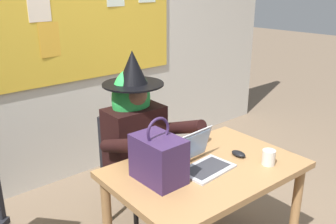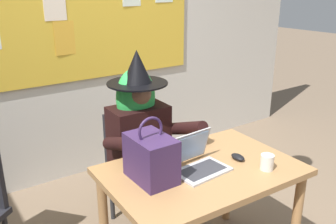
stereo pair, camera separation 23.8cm
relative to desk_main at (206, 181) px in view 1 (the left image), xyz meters
name	(u,v)px [view 1 (the left image)]	position (x,y,z in m)	size (l,w,h in m)	color
wall_back_bulletin	(58,21)	(-0.07, 1.73, 0.85)	(5.54, 1.92, 2.96)	beige
desk_main	(206,181)	(0.00, 0.00, 0.00)	(1.19, 0.82, 0.75)	#A37547
chair_at_desk	(130,163)	(-0.04, 0.75, -0.15)	(0.45, 0.45, 0.89)	black
person_costumed	(139,134)	(-0.04, 0.62, 0.13)	(0.61, 0.69, 1.37)	black
laptop	(201,160)	(-0.03, 0.01, 0.15)	(0.34, 0.28, 0.21)	#B7B7BC
computer_mouse	(238,154)	(0.26, -0.04, 0.12)	(0.06, 0.10, 0.03)	black
handbag	(158,158)	(-0.32, 0.07, 0.24)	(0.20, 0.30, 0.38)	#38234C
coffee_mug	(269,157)	(0.31, -0.23, 0.15)	(0.08, 0.08, 0.10)	silver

